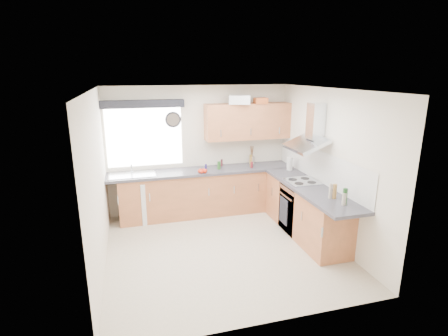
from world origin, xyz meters
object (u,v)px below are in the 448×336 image
object	(u,v)px
extractor_hood	(311,132)
upper_cabinets	(248,121)
oven	(300,208)
washing_machine	(152,199)

from	to	relation	value
extractor_hood	upper_cabinets	bearing A→B (deg)	116.13
oven	upper_cabinets	size ratio (longest dim) A/B	0.50
extractor_hood	oven	bearing A→B (deg)	180.00
extractor_hood	washing_machine	distance (m)	3.18
oven	washing_machine	distance (m)	2.78
extractor_hood	washing_machine	size ratio (longest dim) A/B	0.98
upper_cabinets	washing_machine	world-z (taller)	upper_cabinets
oven	washing_machine	size ratio (longest dim) A/B	1.07
upper_cabinets	washing_machine	size ratio (longest dim) A/B	2.14
upper_cabinets	washing_machine	bearing A→B (deg)	-176.92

